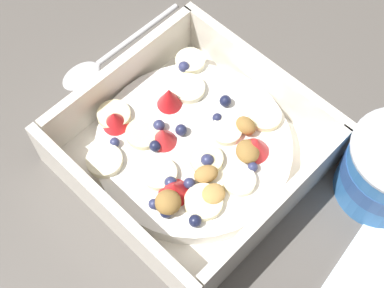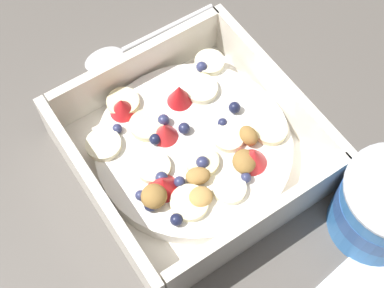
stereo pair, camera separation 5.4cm
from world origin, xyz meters
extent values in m
plane|color=#56514C|center=(0.00, 0.00, 0.00)|extent=(2.40, 2.40, 0.00)
cube|color=white|center=(0.01, 0.00, 0.01)|extent=(0.22, 0.22, 0.01)
cube|color=white|center=(0.01, -0.11, 0.03)|extent=(0.22, 0.01, 0.06)
cube|color=white|center=(0.01, 0.10, 0.03)|extent=(0.22, 0.01, 0.06)
cube|color=white|center=(-0.10, 0.00, 0.03)|extent=(0.01, 0.20, 0.06)
cube|color=white|center=(0.11, 0.00, 0.03)|extent=(0.01, 0.20, 0.06)
cylinder|color=white|center=(0.01, 0.00, 0.02)|extent=(0.20, 0.20, 0.02)
cylinder|color=#F7EFC6|center=(0.07, 0.00, 0.03)|extent=(0.03, 0.03, 0.01)
cylinder|color=#F7EFC6|center=(-0.04, 0.04, 0.03)|extent=(0.04, 0.04, 0.01)
cylinder|color=beige|center=(-0.07, -0.03, 0.03)|extent=(0.04, 0.04, 0.01)
cylinder|color=#F7EFC6|center=(-0.06, 0.07, 0.03)|extent=(0.04, 0.04, 0.01)
cylinder|color=#F7EFC6|center=(0.02, 0.03, 0.03)|extent=(0.03, 0.03, 0.01)
cylinder|color=#F4EAB7|center=(0.01, -0.05, 0.03)|extent=(0.03, 0.03, 0.01)
cylinder|color=beige|center=(-0.03, -0.03, 0.03)|extent=(0.05, 0.05, 0.01)
cylinder|color=beige|center=(0.04, 0.07, 0.03)|extent=(0.05, 0.05, 0.01)
cylinder|color=beige|center=(0.03, -0.01, 0.03)|extent=(0.04, 0.04, 0.01)
cylinder|color=#F7EFC6|center=(-0.04, -0.08, 0.03)|extent=(0.04, 0.04, 0.01)
cylinder|color=#F4EAB7|center=(0.06, -0.04, 0.03)|extent=(0.04, 0.04, 0.01)
cone|color=red|center=(-0.04, 0.02, 0.04)|extent=(0.04, 0.04, 0.03)
cone|color=red|center=(-0.06, -0.04, 0.04)|extent=(0.04, 0.04, 0.02)
cone|color=red|center=(0.06, 0.04, 0.04)|extent=(0.04, 0.04, 0.02)
cone|color=red|center=(0.03, -0.05, 0.04)|extent=(0.04, 0.04, 0.02)
cone|color=red|center=(-0.01, -0.02, 0.04)|extent=(0.03, 0.03, 0.02)
sphere|color=navy|center=(-0.03, -0.01, 0.04)|extent=(0.01, 0.01, 0.01)
sphere|color=navy|center=(-0.05, -0.06, 0.03)|extent=(0.01, 0.01, 0.01)
sphere|color=navy|center=(0.03, -0.01, 0.04)|extent=(0.01, 0.01, 0.01)
sphere|color=#23284C|center=(-0.01, 0.00, 0.03)|extent=(0.01, 0.01, 0.01)
sphere|color=navy|center=(0.05, 0.02, 0.03)|extent=(0.01, 0.01, 0.01)
sphere|color=navy|center=(0.03, -0.05, 0.04)|extent=(0.01, 0.01, 0.01)
sphere|color=#191E3D|center=(0.00, 0.06, 0.04)|extent=(0.01, 0.01, 0.01)
sphere|color=navy|center=(-0.06, 0.06, 0.04)|extent=(0.01, 0.01, 0.01)
sphere|color=#191E3D|center=(-0.01, -0.03, 0.03)|extent=(0.01, 0.01, 0.01)
sphere|color=navy|center=(0.04, -0.04, 0.03)|extent=(0.01, 0.01, 0.01)
sphere|color=navy|center=(0.03, -0.07, 0.03)|extent=(0.01, 0.01, 0.01)
sphere|color=#23284C|center=(0.01, 0.04, 0.03)|extent=(0.01, 0.01, 0.01)
sphere|color=navy|center=(0.07, 0.02, 0.03)|extent=(0.01, 0.01, 0.01)
sphere|color=#191E3D|center=(0.04, -0.07, 0.03)|extent=(0.01, 0.01, 0.01)
sphere|color=#191E3D|center=(0.07, -0.06, 0.04)|extent=(0.01, 0.01, 0.01)
ellipsoid|color=olive|center=(0.06, 0.03, 0.04)|extent=(0.03, 0.03, 0.02)
ellipsoid|color=#AD7F42|center=(0.04, -0.02, 0.04)|extent=(0.03, 0.03, 0.01)
ellipsoid|color=olive|center=(0.04, -0.06, 0.04)|extent=(0.03, 0.03, 0.02)
ellipsoid|color=olive|center=(0.04, 0.05, 0.04)|extent=(0.02, 0.02, 0.02)
ellipsoid|color=tan|center=(0.06, -0.03, 0.04)|extent=(0.03, 0.03, 0.01)
ellipsoid|color=silver|center=(-0.15, -0.01, 0.00)|extent=(0.03, 0.05, 0.01)
cylinder|color=silver|center=(-0.15, 0.07, 0.00)|extent=(0.01, 0.13, 0.01)
cylinder|color=#3370B7|center=(0.17, 0.10, 0.04)|extent=(0.09, 0.09, 0.08)
camera|label=1|loc=(0.19, -0.19, 0.51)|focal=51.45mm
camera|label=2|loc=(0.23, -0.15, 0.51)|focal=51.45mm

